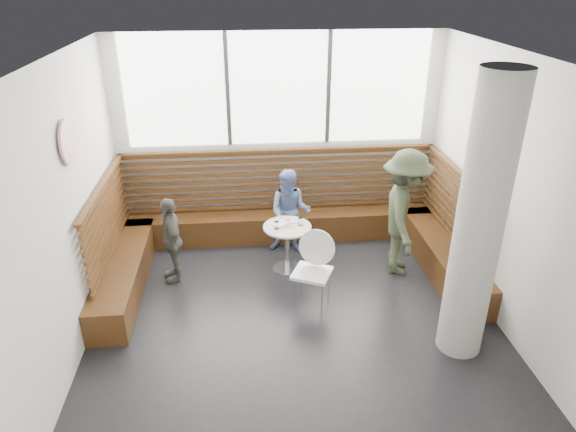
{
  "coord_description": "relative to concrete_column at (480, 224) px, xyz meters",
  "views": [
    {
      "loc": [
        -0.59,
        -5.15,
        4.01
      ],
      "look_at": [
        0.0,
        1.0,
        1.0
      ],
      "focal_mm": 32.0,
      "sensor_mm": 36.0,
      "label": 1
    }
  ],
  "objects": [
    {
      "name": "wall_art",
      "position": [
        -4.31,
        1.0,
        0.7
      ],
      "size": [
        0.03,
        0.5,
        0.5
      ],
      "primitive_type": "cylinder",
      "rotation": [
        0.0,
        1.57,
        0.0
      ],
      "color": "white",
      "rests_on": "room"
    },
    {
      "name": "cafe_table",
      "position": [
        -1.83,
        1.88,
        -1.1
      ],
      "size": [
        0.68,
        0.68,
        0.7
      ],
      "color": "silver",
      "rests_on": "ground"
    },
    {
      "name": "menu_card",
      "position": [
        -1.77,
        1.72,
        -0.89
      ],
      "size": [
        0.24,
        0.19,
        0.0
      ],
      "primitive_type": "cube",
      "rotation": [
        0.0,
        0.0,
        0.19
      ],
      "color": "#A5C64C",
      "rests_on": "cafe_table"
    },
    {
      "name": "adult_man",
      "position": [
        -0.21,
        1.71,
        -0.69
      ],
      "size": [
        0.92,
        1.3,
        1.83
      ],
      "primitive_type": "imported",
      "rotation": [
        0.0,
        0.0,
        1.35
      ],
      "color": "#39422C",
      "rests_on": "ground"
    },
    {
      "name": "booth",
      "position": [
        -1.85,
        2.37,
        -1.19
      ],
      "size": [
        5.0,
        2.5,
        1.44
      ],
      "color": "#3D240F",
      "rests_on": "ground"
    },
    {
      "name": "concrete_column",
      "position": [
        0.0,
        0.0,
        0.0
      ],
      "size": [
        0.5,
        0.5,
        3.2
      ],
      "primitive_type": "cylinder",
      "color": "gray",
      "rests_on": "ground"
    },
    {
      "name": "child_left",
      "position": [
        -3.45,
        1.79,
        -0.98
      ],
      "size": [
        0.47,
        0.78,
        1.24
      ],
      "primitive_type": "imported",
      "rotation": [
        0.0,
        0.0,
        -1.32
      ],
      "color": "#53524B",
      "rests_on": "ground"
    },
    {
      "name": "glass_right",
      "position": [
        -1.64,
        1.9,
        -0.84
      ],
      "size": [
        0.07,
        0.07,
        0.11
      ],
      "primitive_type": "cylinder",
      "color": "white",
      "rests_on": "cafe_table"
    },
    {
      "name": "plate_near",
      "position": [
        -1.95,
        1.95,
        -0.89
      ],
      "size": [
        0.22,
        0.22,
        0.02
      ],
      "primitive_type": "cylinder",
      "color": "white",
      "rests_on": "cafe_table"
    },
    {
      "name": "cafe_chair",
      "position": [
        -1.6,
        1.03,
        -1.01
      ],
      "size": [
        0.48,
        0.47,
        1.0
      ],
      "rotation": [
        0.0,
        0.0,
        -0.43
      ],
      "color": "white",
      "rests_on": "ground"
    },
    {
      "name": "room",
      "position": [
        -1.85,
        0.6,
        0.0
      ],
      "size": [
        5.0,
        5.0,
        3.2
      ],
      "color": "silver",
      "rests_on": "ground"
    },
    {
      "name": "plate_far",
      "position": [
        -1.76,
        2.04,
        -0.89
      ],
      "size": [
        0.21,
        0.21,
        0.01
      ],
      "primitive_type": "cylinder",
      "color": "white",
      "rests_on": "cafe_table"
    },
    {
      "name": "glass_mid",
      "position": [
        -1.83,
        1.87,
        -0.84
      ],
      "size": [
        0.07,
        0.07,
        0.11
      ],
      "primitive_type": "cylinder",
      "color": "white",
      "rests_on": "cafe_table"
    },
    {
      "name": "glass_left",
      "position": [
        -1.99,
        1.82,
        -0.84
      ],
      "size": [
        0.07,
        0.07,
        0.11
      ],
      "primitive_type": "cylinder",
      "color": "white",
      "rests_on": "cafe_table"
    },
    {
      "name": "child_back",
      "position": [
        -1.74,
        2.42,
        -0.94
      ],
      "size": [
        0.75,
        0.65,
        1.33
      ],
      "primitive_type": "imported",
      "rotation": [
        0.0,
        0.0,
        -0.26
      ],
      "color": "#5F74A5",
      "rests_on": "ground"
    }
  ]
}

